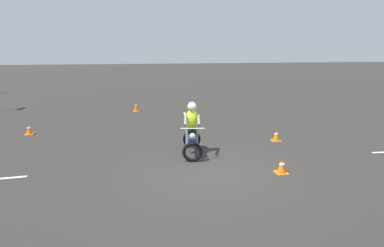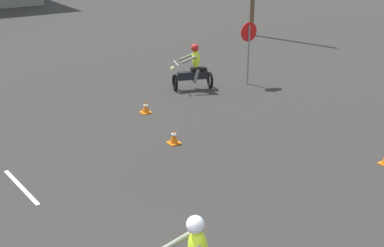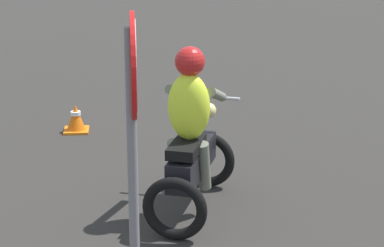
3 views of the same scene
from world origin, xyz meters
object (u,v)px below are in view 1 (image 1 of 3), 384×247
Objects in this scene: traffic_cone_near_left at (136,107)px; traffic_cone_far_center at (282,167)px; motorcycle_rider_foreground at (192,132)px; traffic_cone_far_right at (29,130)px; traffic_cone_mid_left at (276,136)px.

traffic_cone_near_left is 1.25× the size of traffic_cone_far_center.
motorcycle_rider_foreground is 4.18× the size of traffic_cone_far_right.
motorcycle_rider_foreground is at bearing -165.78° from traffic_cone_near_left.
traffic_cone_far_right reaches higher than traffic_cone_mid_left.
traffic_cone_near_left is 1.22× the size of traffic_cone_mid_left.
traffic_cone_mid_left is 2.94m from traffic_cone_far_center.
traffic_cone_mid_left is 1.02× the size of traffic_cone_far_center.
traffic_cone_mid_left is 0.98× the size of traffic_cone_far_right.
traffic_cone_mid_left is at bearing -141.15° from traffic_cone_near_left.
motorcycle_rider_foreground reaches higher than traffic_cone_far_center.
traffic_cone_far_right is 1.04× the size of traffic_cone_far_center.
traffic_cone_far_right is (3.24, 5.83, -0.53)m from motorcycle_rider_foreground.
motorcycle_rider_foreground reaches higher than traffic_cone_near_left.
traffic_cone_far_center is at bearing -123.13° from traffic_cone_far_right.
traffic_cone_far_center is (-8.91, -3.86, -0.05)m from traffic_cone_near_left.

